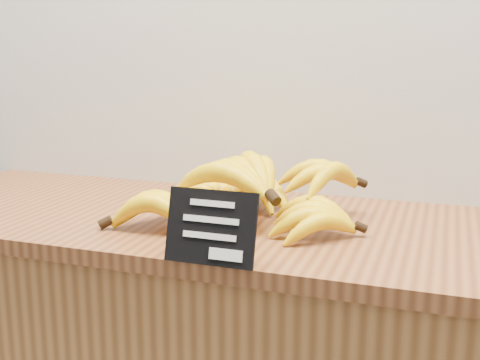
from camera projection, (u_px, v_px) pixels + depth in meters
counter_top at (248, 226)px, 1.21m from camera, size 1.58×0.54×0.03m
chalkboard_sign at (211, 227)px, 0.95m from camera, size 0.15×0.04×0.12m
banana_pile at (240, 192)px, 1.20m from camera, size 0.49×0.37×0.13m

